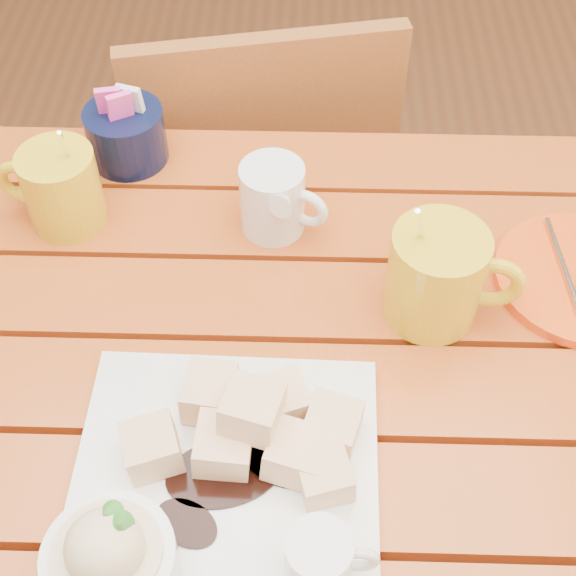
{
  "coord_description": "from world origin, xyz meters",
  "views": [
    {
      "loc": [
        0.05,
        -0.44,
        1.43
      ],
      "look_at": [
        0.03,
        0.07,
        0.82
      ],
      "focal_mm": 50.0,
      "sensor_mm": 36.0,
      "label": 1
    }
  ],
  "objects_px": {
    "coffee_mug_right": "(439,275)",
    "chair_far": "(259,191)",
    "dessert_plate": "(206,498)",
    "table": "(256,438)",
    "coffee_mug_left": "(60,187)"
  },
  "relations": [
    {
      "from": "coffee_mug_right",
      "to": "chair_far",
      "type": "bearing_deg",
      "value": 121.84
    },
    {
      "from": "dessert_plate",
      "to": "table",
      "type": "bearing_deg",
      "value": 76.95
    },
    {
      "from": "table",
      "to": "chair_far",
      "type": "relative_size",
      "value": 1.43
    },
    {
      "from": "table",
      "to": "chair_far",
      "type": "distance_m",
      "value": 0.61
    },
    {
      "from": "coffee_mug_right",
      "to": "chair_far",
      "type": "height_order",
      "value": "coffee_mug_right"
    },
    {
      "from": "coffee_mug_left",
      "to": "coffee_mug_right",
      "type": "height_order",
      "value": "coffee_mug_right"
    },
    {
      "from": "coffee_mug_left",
      "to": "chair_far",
      "type": "height_order",
      "value": "coffee_mug_left"
    },
    {
      "from": "dessert_plate",
      "to": "coffee_mug_left",
      "type": "height_order",
      "value": "coffee_mug_left"
    },
    {
      "from": "dessert_plate",
      "to": "coffee_mug_left",
      "type": "distance_m",
      "value": 0.42
    },
    {
      "from": "coffee_mug_left",
      "to": "chair_far",
      "type": "xyz_separation_m",
      "value": [
        0.2,
        0.35,
        -0.33
      ]
    },
    {
      "from": "chair_far",
      "to": "table",
      "type": "bearing_deg",
      "value": 81.39
    },
    {
      "from": "chair_far",
      "to": "coffee_mug_left",
      "type": "bearing_deg",
      "value": 48.56
    },
    {
      "from": "table",
      "to": "coffee_mug_right",
      "type": "xyz_separation_m",
      "value": [
        0.19,
        0.1,
        0.16
      ]
    },
    {
      "from": "coffee_mug_left",
      "to": "coffee_mug_right",
      "type": "xyz_separation_m",
      "value": [
        0.42,
        -0.13,
        0.01
      ]
    },
    {
      "from": "dessert_plate",
      "to": "coffee_mug_right",
      "type": "distance_m",
      "value": 0.32
    }
  ]
}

